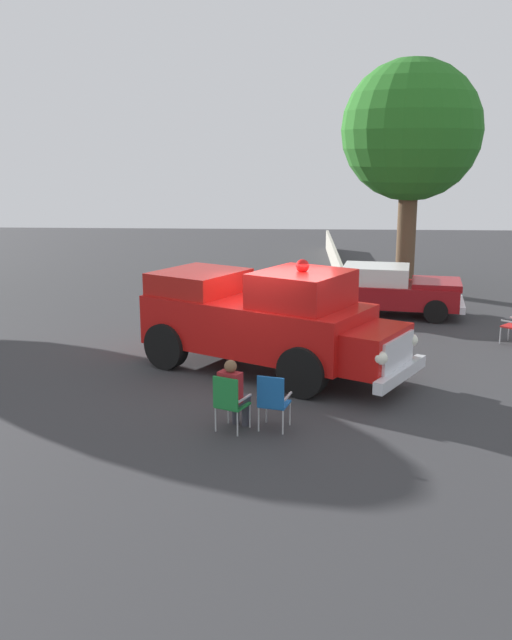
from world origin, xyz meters
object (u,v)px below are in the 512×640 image
vintage_fire_truck (265,319)px  oak_tree_right (411,132)px  classic_hot_rod (387,290)px  lawn_chair_near_truck (229,400)px  lawn_chair_spare (273,399)px  spectator_seated (233,392)px

vintage_fire_truck → oak_tree_right: 11.47m
classic_hot_rod → oak_tree_right: (-3.81, 1.08, 4.64)m
lawn_chair_near_truck → lawn_chair_spare: (-0.10, 0.75, 0.00)m
classic_hot_rod → lawn_chair_near_truck: size_ratio=4.52×
lawn_chair_near_truck → lawn_chair_spare: same height
oak_tree_right → lawn_chair_spare: bearing=-17.8°
lawn_chair_near_truck → lawn_chair_spare: 0.75m
lawn_chair_near_truck → lawn_chair_spare: bearing=97.3°
lawn_chair_near_truck → spectator_seated: bearing=153.3°
spectator_seated → oak_tree_right: (-13.09, 4.89, 4.68)m
classic_hot_rod → lawn_chair_spare: bearing=-18.6°
lawn_chair_spare → spectator_seated: spectator_seated is taller
classic_hot_rod → lawn_chair_spare: 9.81m
spectator_seated → oak_tree_right: bearing=159.5°
classic_hot_rod → spectator_seated: bearing=-22.3°
vintage_fire_truck → classic_hot_rod: 6.81m
vintage_fire_truck → lawn_chair_spare: vintage_fire_truck is taller
spectator_seated → lawn_chair_spare: bearing=88.0°
lawn_chair_spare → vintage_fire_truck: bearing=-175.4°
lawn_chair_spare → spectator_seated: bearing=-92.0°
classic_hot_rod → lawn_chair_spare: classic_hot_rod is taller
vintage_fire_truck → spectator_seated: vintage_fire_truck is taller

